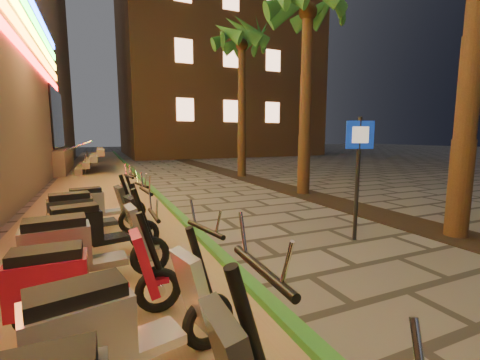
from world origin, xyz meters
name	(u,v)px	position (x,y,z in m)	size (l,w,h in m)	color
ground	(422,350)	(0.00, 0.00, 0.00)	(120.00, 120.00, 0.00)	#474442
parking_strip	(99,192)	(-2.60, 10.00, 0.01)	(3.40, 60.00, 0.01)	#8C7251
green_curb	(151,188)	(-0.90, 10.00, 0.05)	(0.18, 60.00, 0.10)	#2B6C28
planting_strip	(345,205)	(3.60, 5.00, 0.01)	(1.20, 40.00, 0.02)	black
apartment_block	(211,35)	(9.00, 32.00, 12.50)	(18.00, 16.06, 25.00)	brown
palm_c	(308,11)	(3.60, 7.00, 5.73)	(2.97, 3.02, 6.91)	#472D19
palm_d	(242,45)	(3.60, 12.00, 5.94)	(2.97, 3.02, 7.16)	#472D19
pedestrian_sign	(358,162)	(1.69, 2.62, 1.45)	(0.46, 0.22, 2.23)	black
scooter_5	(117,326)	(-2.50, 0.63, 0.50)	(1.65, 0.76, 1.16)	black
scooter_6	(78,282)	(-2.81, 1.58, 0.49)	(1.60, 0.56, 1.13)	black
scooter_7	(82,248)	(-2.81, 2.51, 0.53)	(1.75, 0.63, 1.23)	black
scooter_8	(94,228)	(-2.68, 3.49, 0.50)	(1.64, 0.75, 1.15)	black
scooter_9	(86,213)	(-2.82, 4.55, 0.51)	(1.69, 0.71, 1.18)	black
scooter_10	(99,204)	(-2.61, 5.50, 0.47)	(1.56, 0.62, 1.09)	black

